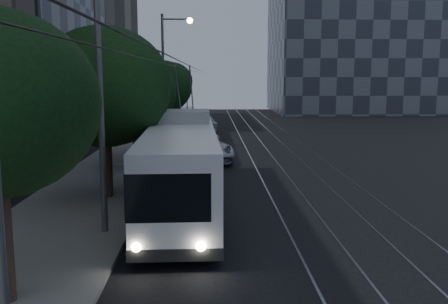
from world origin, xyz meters
The scene contains 18 objects.
ground centered at (0.00, 0.00, 0.00)m, with size 120.00×120.00×0.00m, color black.
sidewalk centered at (-7.50, 20.00, 0.07)m, with size 5.00×90.00×0.15m, color gray.
tram_rails centered at (2.50, 20.00, 0.01)m, with size 4.52×90.00×0.02m.
overhead_wires centered at (-4.97, 20.00, 3.47)m, with size 2.23×90.00×6.00m.
building_distant_right centered at (18.00, 55.00, 12.00)m, with size 22.00×18.00×24.00m, color #393E49.
trolleybus centered at (-3.45, 2.04, 1.71)m, with size 2.93×12.48×5.63m.
pickup_silver centered at (-2.94, 13.50, 0.88)m, with size 2.91×6.31×1.75m, color #B4B6BC.
car_white_a centered at (-3.91, 14.84, 0.66)m, with size 1.57×3.90×1.33m, color silver.
car_white_b centered at (-2.86, 21.53, 0.75)m, with size 2.10×5.17×1.50m, color #B0B1B5.
car_white_c centered at (-4.30, 29.00, 0.69)m, with size 1.45×4.16×1.37m, color silver.
car_white_d centered at (-2.70, 31.73, 0.70)m, with size 1.66×4.11×1.40m, color silver.
tree_1 centered at (-6.67, 3.97, 4.74)m, with size 5.52×5.52×7.23m.
tree_2 centered at (-6.50, 11.43, 4.15)m, with size 4.57×4.57×6.22m.
tree_3 centered at (-6.50, 16.00, 4.39)m, with size 3.93×3.93×6.19m.
tree_4 centered at (-6.50, 27.96, 4.17)m, with size 5.23×5.23×6.54m.
tree_5 centered at (-6.50, 38.84, 4.54)m, with size 4.65×4.65×6.65m.
streetlamp_near centered at (-5.39, -0.89, 5.85)m, with size 2.35×0.44×9.67m.
streetlamp_far centered at (-5.39, 21.18, 5.86)m, with size 2.36×0.44×9.70m.
Camera 1 is at (-2.37, -16.79, 5.23)m, focal length 40.00 mm.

